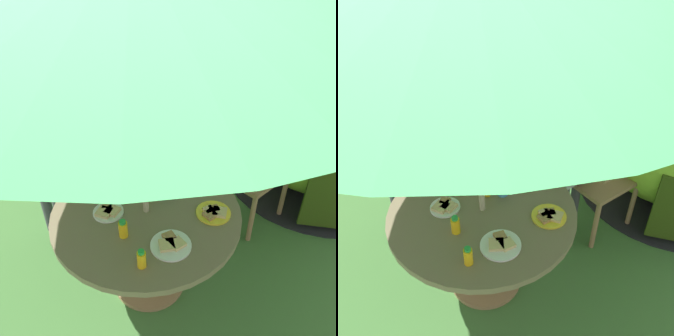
# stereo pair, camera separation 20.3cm
# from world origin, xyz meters

# --- Properties ---
(ground_plane) EXTENTS (10.00, 10.00, 0.02)m
(ground_plane) POSITION_xyz_m (0.00, 0.00, -0.01)
(ground_plane) COLOR #3D6B33
(hedge_backdrop) EXTENTS (9.00, 0.70, 1.73)m
(hedge_backdrop) POSITION_xyz_m (0.00, 3.44, 0.87)
(hedge_backdrop) COLOR #285623
(hedge_backdrop) RESTS_ON ground_plane
(garden_table) EXTENTS (1.18, 1.18, 0.70)m
(garden_table) POSITION_xyz_m (0.00, 0.00, 0.55)
(garden_table) COLOR #93704C
(garden_table) RESTS_ON ground_plane
(wooden_chair) EXTENTS (0.67, 0.66, 1.02)m
(wooden_chair) POSITION_xyz_m (0.56, 1.05, 0.57)
(wooden_chair) COLOR #93704C
(wooden_chair) RESTS_ON ground_plane
(dome_tent) EXTENTS (2.03, 2.03, 1.35)m
(dome_tent) POSITION_xyz_m (1.07, 1.75, 0.67)
(dome_tent) COLOR #8CC633
(dome_tent) RESTS_ON ground_plane
(potted_plant) EXTENTS (0.54, 0.54, 0.74)m
(potted_plant) POSITION_xyz_m (-1.79, 1.08, 0.42)
(potted_plant) COLOR #595960
(potted_plant) RESTS_ON ground_plane
(child_in_grey_shirt) EXTENTS (0.30, 0.39, 1.23)m
(child_in_grey_shirt) POSITION_xyz_m (0.36, 0.76, 0.79)
(child_in_grey_shirt) COLOR #3F3F47
(child_in_grey_shirt) RESTS_ON ground_plane
(child_in_pink_shirt) EXTENTS (0.45, 0.26, 1.35)m
(child_in_pink_shirt) POSITION_xyz_m (-0.91, 0.20, 0.86)
(child_in_pink_shirt) COLOR #3F3F47
(child_in_pink_shirt) RESTS_ON ground_plane
(snack_bowl) EXTENTS (0.14, 0.14, 0.08)m
(snack_bowl) POSITION_xyz_m (-0.26, 0.33, 0.74)
(snack_bowl) COLOR #66B259
(snack_bowl) RESTS_ON garden_table
(plate_mid_right) EXTENTS (0.19, 0.19, 0.03)m
(plate_mid_right) POSITION_xyz_m (-0.21, -0.10, 0.72)
(plate_mid_right) COLOR white
(plate_mid_right) RESTS_ON garden_table
(plate_mid_left) EXTENTS (0.25, 0.25, 0.03)m
(plate_mid_left) POSITION_xyz_m (0.11, 0.37, 0.71)
(plate_mid_left) COLOR red
(plate_mid_left) RESTS_ON garden_table
(plate_near_left) EXTENTS (0.23, 0.23, 0.03)m
(plate_near_left) POSITION_xyz_m (0.24, -0.22, 0.71)
(plate_near_left) COLOR white
(plate_near_left) RESTS_ON garden_table
(plate_far_left) EXTENTS (0.22, 0.22, 0.03)m
(plate_far_left) POSITION_xyz_m (0.40, 0.11, 0.72)
(plate_far_left) COLOR yellow
(plate_far_left) RESTS_ON garden_table
(juice_bottle_near_right) EXTENTS (0.05, 0.05, 0.12)m
(juice_bottle_near_right) POSITION_xyz_m (-0.04, 0.13, 0.76)
(juice_bottle_near_right) COLOR yellow
(juice_bottle_near_right) RESTS_ON garden_table
(juice_bottle_far_right) EXTENTS (0.05, 0.05, 0.12)m
(juice_bottle_far_right) POSITION_xyz_m (0.14, -0.40, 0.76)
(juice_bottle_far_right) COLOR yellow
(juice_bottle_far_right) RESTS_ON garden_table
(juice_bottle_center_front) EXTENTS (0.05, 0.05, 0.11)m
(juice_bottle_center_front) POSITION_xyz_m (-0.27, 0.17, 0.75)
(juice_bottle_center_front) COLOR yellow
(juice_bottle_center_front) RESTS_ON garden_table
(juice_bottle_center_back) EXTENTS (0.05, 0.05, 0.12)m
(juice_bottle_center_back) POSITION_xyz_m (-0.04, -0.24, 0.76)
(juice_bottle_center_back) COLOR yellow
(juice_bottle_center_back) RESTS_ON garden_table
(juice_bottle_front_edge) EXTENTS (0.06, 0.06, 0.13)m
(juice_bottle_front_edge) POSITION_xyz_m (-0.31, 0.09, 0.76)
(juice_bottle_front_edge) COLOR yellow
(juice_bottle_front_edge) RESTS_ON garden_table
(cup_near) EXTENTS (0.07, 0.07, 0.07)m
(cup_near) POSITION_xyz_m (0.05, 0.18, 0.74)
(cup_near) COLOR #4C99D8
(cup_near) RESTS_ON garden_table
(cup_far) EXTENTS (0.06, 0.06, 0.07)m
(cup_far) POSITION_xyz_m (-0.17, 0.49, 0.74)
(cup_far) COLOR #E04C47
(cup_far) RESTS_ON garden_table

